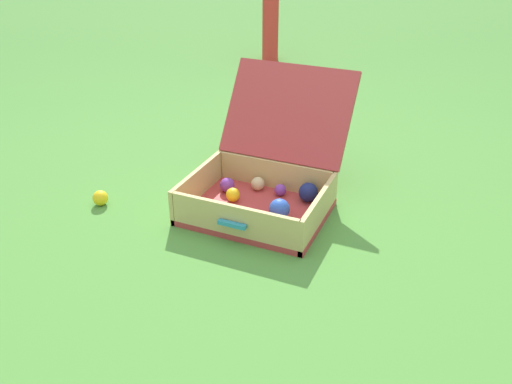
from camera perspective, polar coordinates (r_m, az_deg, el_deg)
name	(u,v)px	position (r m, az deg, el deg)	size (l,w,h in m)	color
ground_plane	(251,221)	(2.11, -0.52, -3.09)	(16.00, 16.00, 0.00)	#4C8C38
open_suitcase	(266,181)	(2.16, 1.03, 1.19)	(0.54, 0.69, 0.50)	#B23838
stray_ball_on_grass	(100,198)	(2.30, -16.31, -0.62)	(0.06, 0.06, 0.06)	yellow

